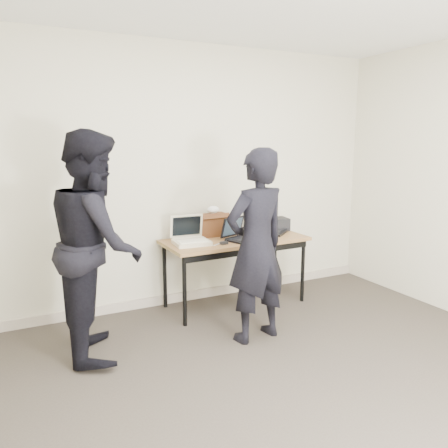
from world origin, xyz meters
TOP-DOWN VIEW (x-y plane):
  - room at (0.00, 0.00)m, footprint 4.60×4.60m
  - desk at (0.38, 1.89)m, footprint 1.52×0.69m
  - laptop_beige at (-0.13, 1.90)m, footprint 0.36×0.35m
  - laptop_center at (0.38, 1.84)m, footprint 0.38×0.37m
  - laptop_right at (0.85, 2.03)m, footprint 0.52×0.52m
  - leather_satchel at (0.20, 2.12)m, footprint 0.37×0.21m
  - tissue at (0.23, 2.13)m, footprint 0.15×0.12m
  - equipment_box at (1.01, 2.09)m, footprint 0.27×0.24m
  - power_brick at (0.16, 1.73)m, footprint 0.08×0.06m
  - cables at (0.54, 1.90)m, footprint 0.94×0.44m
  - person_typist at (0.16, 1.10)m, footprint 0.67×0.49m
  - person_observer at (-1.10, 1.48)m, footprint 0.82×0.98m
  - baseboard at (0.00, 2.23)m, footprint 4.50×0.03m

SIDE VIEW (x-z plane):
  - baseboard at x=0.00m, z-range 0.00..0.10m
  - desk at x=0.38m, z-range 0.30..1.02m
  - cables at x=0.54m, z-range 0.72..0.73m
  - power_brick at x=0.16m, z-range 0.72..0.75m
  - laptop_center at x=0.38m, z-range 0.66..0.89m
  - laptop_beige at x=-0.13m, z-range 0.64..0.91m
  - laptop_right at x=0.85m, z-range 0.65..0.92m
  - equipment_box at x=1.01m, z-range 0.72..0.86m
  - person_typist at x=0.16m, z-range 0.00..1.67m
  - leather_satchel at x=0.20m, z-range 0.72..0.97m
  - person_observer at x=-1.10m, z-range 0.00..1.82m
  - tissue at x=0.23m, z-range 0.97..1.04m
  - room at x=0.00m, z-range -0.05..2.75m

